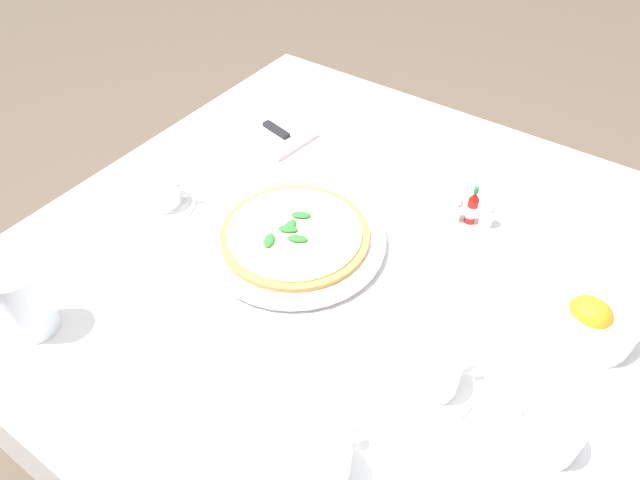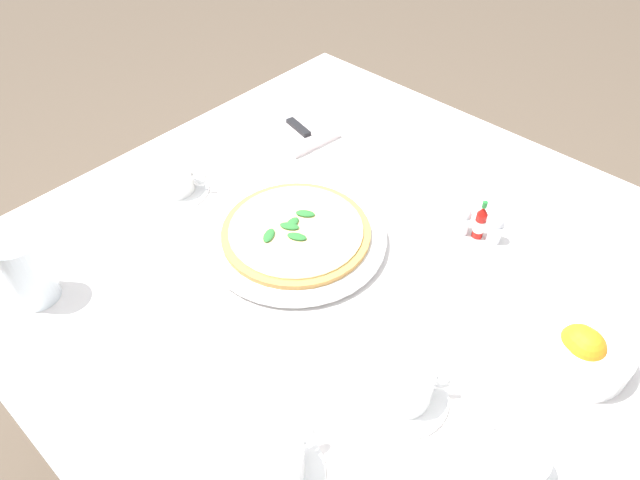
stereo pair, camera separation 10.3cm
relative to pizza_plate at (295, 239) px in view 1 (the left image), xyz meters
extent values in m
plane|color=brown|center=(-0.09, -0.03, -0.73)|extent=(8.00, 8.00, 0.00)
cube|color=white|center=(-0.09, -0.03, -0.02)|extent=(1.11, 1.11, 0.02)
cube|color=white|center=(-0.09, -0.58, -0.17)|extent=(1.11, 0.01, 0.28)
cube|color=white|center=(-0.64, -0.03, -0.17)|extent=(0.01, 1.11, 0.28)
cube|color=white|center=(0.46, -0.03, -0.17)|extent=(0.01, 1.11, 0.28)
cylinder|color=brown|center=(-0.55, -0.49, -0.38)|extent=(0.06, 0.06, 0.70)
cylinder|color=brown|center=(0.37, -0.49, -0.38)|extent=(0.06, 0.06, 0.70)
cylinder|color=brown|center=(0.37, 0.43, -0.38)|extent=(0.06, 0.06, 0.70)
cylinder|color=white|center=(0.00, 0.00, -0.01)|extent=(0.20, 0.20, 0.01)
cylinder|color=white|center=(0.00, 0.00, 0.00)|extent=(0.33, 0.33, 0.01)
cylinder|color=#C68E47|center=(0.00, 0.00, 0.01)|extent=(0.27, 0.27, 0.01)
cylinder|color=#F4DB8E|center=(0.00, 0.00, 0.02)|extent=(0.24, 0.24, 0.00)
ellipsoid|color=#2D7533|center=(0.01, 0.01, 0.02)|extent=(0.04, 0.03, 0.01)
ellipsoid|color=#2D7533|center=(0.01, -0.04, 0.02)|extent=(0.04, 0.03, 0.01)
ellipsoid|color=#2D7533|center=(-0.02, 0.02, 0.02)|extent=(0.04, 0.03, 0.01)
ellipsoid|color=#2D7533|center=(0.01, 0.00, 0.02)|extent=(0.02, 0.04, 0.01)
ellipsoid|color=#2D7533|center=(0.02, 0.05, 0.02)|extent=(0.03, 0.04, 0.01)
cylinder|color=white|center=(-0.51, 0.12, -0.01)|extent=(0.13, 0.13, 0.01)
cylinder|color=white|center=(-0.51, 0.12, 0.02)|extent=(0.08, 0.08, 0.05)
torus|color=white|center=(-0.46, 0.10, 0.02)|extent=(0.03, 0.02, 0.03)
cylinder|color=black|center=(-0.51, 0.12, 0.04)|extent=(0.07, 0.07, 0.00)
cylinder|color=white|center=(-0.34, 0.13, -0.01)|extent=(0.13, 0.13, 0.01)
cylinder|color=white|center=(-0.34, 0.13, 0.02)|extent=(0.08, 0.08, 0.06)
torus|color=white|center=(-0.37, 0.09, 0.03)|extent=(0.03, 0.03, 0.03)
cylinder|color=black|center=(-0.34, 0.13, 0.05)|extent=(0.07, 0.07, 0.00)
cylinder|color=white|center=(0.28, 0.06, -0.01)|extent=(0.13, 0.13, 0.01)
cylinder|color=white|center=(0.28, 0.06, 0.02)|extent=(0.08, 0.08, 0.05)
torus|color=white|center=(0.24, 0.03, 0.02)|extent=(0.03, 0.03, 0.03)
cylinder|color=black|center=(0.28, 0.06, 0.04)|extent=(0.07, 0.07, 0.00)
cylinder|color=white|center=(-0.28, 0.33, -0.01)|extent=(0.13, 0.13, 0.01)
cylinder|color=white|center=(-0.28, 0.33, 0.03)|extent=(0.08, 0.08, 0.06)
torus|color=white|center=(-0.29, 0.28, 0.03)|extent=(0.01, 0.04, 0.03)
cylinder|color=black|center=(-0.28, 0.33, 0.05)|extent=(0.07, 0.07, 0.00)
cylinder|color=white|center=(0.22, 0.39, 0.05)|extent=(0.07, 0.07, 0.12)
cylinder|color=silver|center=(0.22, 0.39, 0.03)|extent=(0.06, 0.06, 0.08)
cube|color=white|center=(0.28, -0.26, 0.00)|extent=(0.23, 0.15, 0.02)
cube|color=silver|center=(0.33, -0.27, 0.01)|extent=(0.12, 0.05, 0.01)
cube|color=black|center=(0.23, -0.25, 0.01)|extent=(0.08, 0.03, 0.01)
cylinder|color=white|center=(-0.49, -0.10, 0.01)|extent=(0.15, 0.15, 0.04)
sphere|color=orange|center=(-0.49, -0.10, 0.02)|extent=(0.06, 0.06, 0.06)
sphere|color=orange|center=(-0.50, -0.10, 0.02)|extent=(0.06, 0.06, 0.06)
sphere|color=yellow|center=(-0.49, -0.11, 0.03)|extent=(0.06, 0.06, 0.06)
cylinder|color=#B7140F|center=(-0.24, -0.24, 0.02)|extent=(0.02, 0.02, 0.05)
cylinder|color=white|center=(-0.24, -0.24, 0.02)|extent=(0.02, 0.02, 0.02)
cone|color=#B7140F|center=(-0.24, -0.24, 0.05)|extent=(0.02, 0.02, 0.02)
cylinder|color=#1E722D|center=(-0.24, -0.24, 0.07)|extent=(0.01, 0.01, 0.01)
cylinder|color=white|center=(-0.21, -0.23, 0.01)|extent=(0.03, 0.03, 0.04)
cylinder|color=white|center=(-0.21, -0.23, 0.00)|extent=(0.02, 0.02, 0.03)
sphere|color=silver|center=(-0.21, -0.23, 0.03)|extent=(0.02, 0.02, 0.02)
cylinder|color=white|center=(-0.27, -0.25, 0.01)|extent=(0.03, 0.03, 0.04)
cylinder|color=#38332D|center=(-0.27, -0.25, 0.00)|extent=(0.02, 0.02, 0.03)
sphere|color=silver|center=(-0.27, -0.25, 0.03)|extent=(0.02, 0.02, 0.02)
camera|label=1|loc=(-0.47, 0.59, 0.73)|focal=32.23mm
camera|label=2|loc=(-0.55, 0.53, 0.73)|focal=32.23mm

